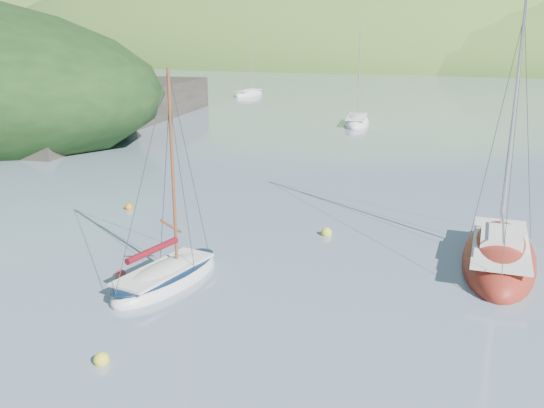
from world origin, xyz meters
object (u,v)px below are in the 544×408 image
at_px(daysailer_white, 166,278).
at_px(distant_sloop_a, 357,123).
at_px(distant_sloop_c, 249,95).
at_px(sloop_red, 499,259).

height_order(daysailer_white, distant_sloop_a, distant_sloop_a).
distance_m(daysailer_white, distant_sloop_a, 40.89).
relative_size(daysailer_white, distant_sloop_a, 0.85).
xyz_separation_m(daysailer_white, distant_sloop_a, (-4.30, 40.67, -0.03)).
bearing_deg(distant_sloop_c, sloop_red, -49.30).
bearing_deg(distant_sloop_c, daysailer_white, -60.67).
bearing_deg(sloop_red, distant_sloop_c, 120.53).
relative_size(distant_sloop_a, distant_sloop_c, 1.08).
bearing_deg(distant_sloop_a, sloop_red, -77.11).
distance_m(sloop_red, distant_sloop_c, 65.82).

